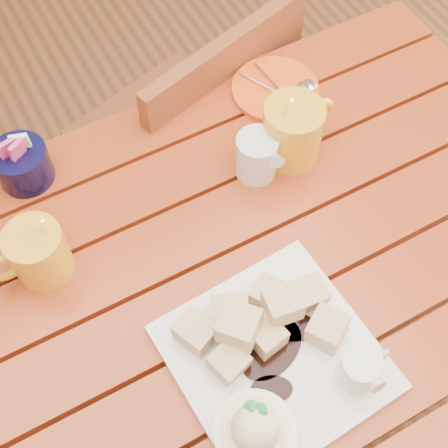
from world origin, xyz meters
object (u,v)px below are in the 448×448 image
table (236,313)px  coffee_mug_left (37,253)px  coffee_mug_right (294,130)px  orange_saucer (276,89)px  dessert_plate (271,369)px  chair_far (195,139)px

table → coffee_mug_left: (-0.24, 0.16, 0.16)m
coffee_mug_right → orange_saucer: (0.05, 0.13, -0.05)m
table → coffee_mug_left: bearing=146.0°
coffee_mug_left → dessert_plate: bearing=-54.2°
coffee_mug_right → orange_saucer: coffee_mug_right is taller
dessert_plate → coffee_mug_right: size_ratio=1.72×
table → orange_saucer: orange_saucer is taller
coffee_mug_left → orange_saucer: coffee_mug_left is taller
dessert_plate → orange_saucer: 0.53m
chair_far → table: bearing=55.3°
dessert_plate → coffee_mug_left: 0.37m
coffee_mug_left → coffee_mug_right: coffee_mug_right is taller
orange_saucer → chair_far: bearing=115.0°
dessert_plate → orange_saucer: dessert_plate is taller
dessert_plate → chair_far: (0.19, 0.63, -0.32)m
table → coffee_mug_right: (0.20, 0.18, 0.16)m
dessert_plate → chair_far: 0.73m
table → coffee_mug_left: 0.33m
table → coffee_mug_left: size_ratio=8.38×
table → chair_far: 0.54m
coffee_mug_right → chair_far: coffee_mug_right is taller
coffee_mug_left → orange_saucer: bearing=16.7°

